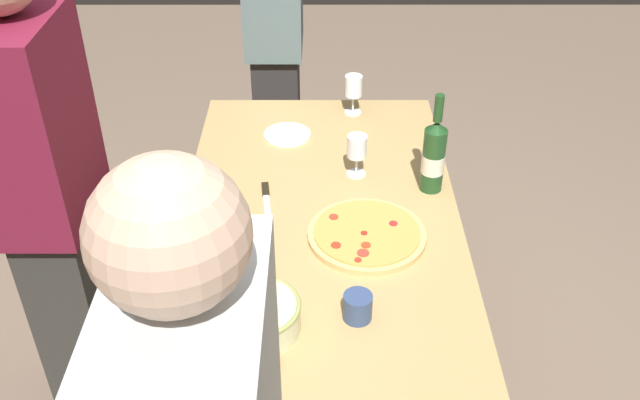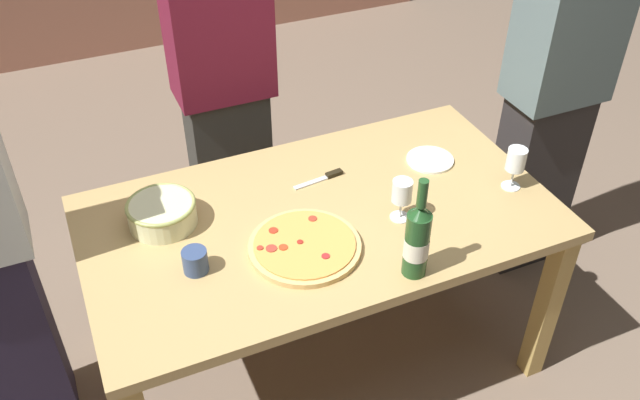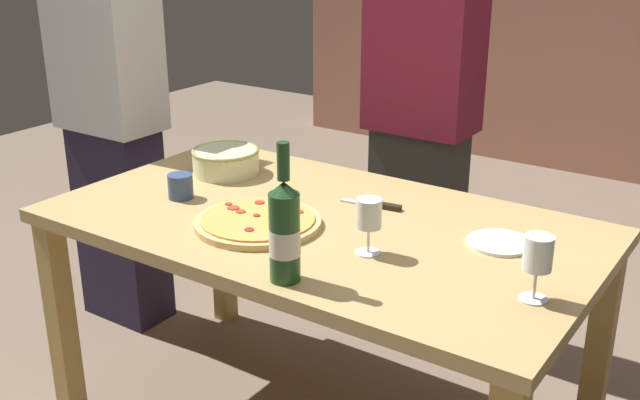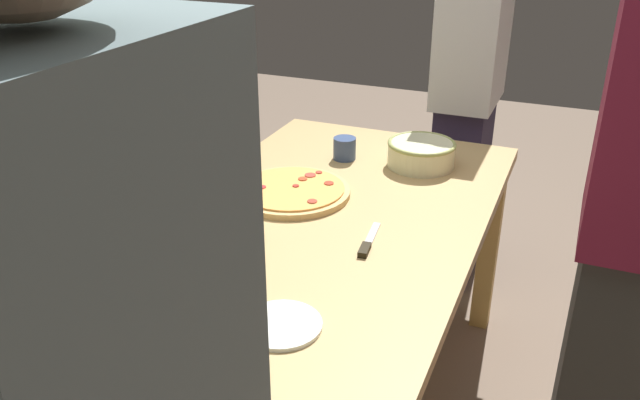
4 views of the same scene
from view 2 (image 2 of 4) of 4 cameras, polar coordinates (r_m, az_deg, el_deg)
ground_plane at (r=2.86m, az=0.00°, el=-12.82°), size 8.00×8.00×0.00m
dining_table at (r=2.39m, az=0.00°, el=-2.86°), size 1.60×0.90×0.75m
pizza at (r=2.19m, az=-1.30°, el=-3.87°), size 0.36×0.36×0.03m
serving_bowl at (r=2.32m, az=-13.08°, el=-1.00°), size 0.23×0.23×0.09m
wine_bottle at (r=2.05m, az=8.12°, el=-3.32°), size 0.08×0.08×0.35m
wine_glass_near_pizza at (r=2.26m, az=6.87°, el=0.63°), size 0.07×0.07×0.15m
wine_glass_by_bottle at (r=2.48m, az=16.06°, el=3.10°), size 0.07×0.07×0.16m
cup_amber at (r=2.13m, az=-10.40°, el=-5.04°), size 0.08×0.08×0.08m
side_plate at (r=2.61m, az=9.18°, el=3.34°), size 0.18×0.18×0.01m
pizza_knife at (r=2.48m, az=0.42°, el=1.91°), size 0.20×0.05×0.02m
person_host at (r=2.88m, az=-8.08°, el=9.37°), size 0.40×0.24×1.67m
person_guest_left at (r=2.93m, az=19.08°, el=8.82°), size 0.38×0.24×1.73m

